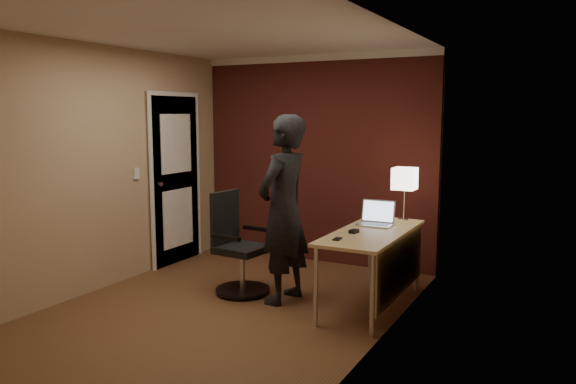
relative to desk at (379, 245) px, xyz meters
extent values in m
plane|color=brown|center=(-1.25, -0.64, -0.60)|extent=(4.00, 4.00, 0.00)
plane|color=white|center=(-1.25, -0.64, 1.90)|extent=(4.00, 4.00, 0.00)
plane|color=tan|center=(-1.25, 1.36, 0.65)|extent=(3.00, 0.00, 3.00)
plane|color=tan|center=(-1.25, -2.64, 0.65)|extent=(3.00, 0.00, 3.00)
plane|color=tan|center=(-2.75, -0.64, 0.65)|extent=(0.00, 4.00, 4.00)
plane|color=tan|center=(0.25, -0.64, 0.65)|extent=(0.00, 4.00, 4.00)
cube|color=maroon|center=(-1.25, 1.33, 0.65)|extent=(2.98, 0.06, 2.50)
cube|color=silver|center=(-1.25, 1.32, 1.86)|extent=(3.00, 0.08, 0.08)
cube|color=silver|center=(-2.71, -0.64, 1.86)|extent=(0.08, 4.00, 0.08)
cube|color=silver|center=(0.21, -0.64, 1.86)|extent=(0.08, 4.00, 0.08)
cube|color=silver|center=(-2.73, 0.46, 0.40)|extent=(0.05, 0.82, 2.02)
cube|color=silver|center=(-2.71, 0.46, 0.40)|extent=(0.02, 0.92, 2.12)
cylinder|color=silver|center=(-2.68, 0.13, 0.40)|extent=(0.05, 0.05, 0.05)
cube|color=silver|center=(-2.74, -0.19, 0.55)|extent=(0.02, 0.08, 0.12)
cube|color=tan|center=(-0.07, 0.00, 0.11)|extent=(0.60, 1.50, 0.03)
cube|color=tan|center=(0.21, 0.00, -0.17)|extent=(0.02, 1.38, 0.54)
cylinder|color=silver|center=(-0.32, -0.69, -0.25)|extent=(0.04, 0.04, 0.70)
cylinder|color=silver|center=(-0.32, 0.69, -0.25)|extent=(0.04, 0.04, 0.70)
cylinder|color=silver|center=(0.18, -0.69, -0.25)|extent=(0.04, 0.04, 0.70)
cylinder|color=silver|center=(0.18, 0.69, -0.25)|extent=(0.04, 0.04, 0.70)
cube|color=silver|center=(0.04, 0.66, 0.14)|extent=(0.11, 0.11, 0.01)
cylinder|color=silver|center=(0.04, 0.66, 0.29)|extent=(0.01, 0.01, 0.30)
cube|color=white|center=(0.04, 0.66, 0.55)|extent=(0.22, 0.22, 0.22)
cube|color=silver|center=(-0.13, 0.25, 0.14)|extent=(0.34, 0.24, 0.01)
cube|color=silver|center=(-0.14, 0.37, 0.25)|extent=(0.33, 0.07, 0.22)
cube|color=#B2CCF2|center=(-0.14, 0.36, 0.25)|extent=(0.30, 0.06, 0.19)
cube|color=gray|center=(-0.13, 0.24, 0.14)|extent=(0.28, 0.14, 0.00)
cube|color=black|center=(-0.19, -0.17, 0.14)|extent=(0.07, 0.11, 0.03)
cube|color=black|center=(-0.22, -0.48, 0.13)|extent=(0.07, 0.12, 0.01)
cylinder|color=black|center=(-1.35, -0.22, -0.56)|extent=(0.55, 0.55, 0.03)
cylinder|color=silver|center=(-1.35, -0.22, -0.36)|extent=(0.06, 0.06, 0.41)
cube|color=black|center=(-1.35, -0.22, -0.14)|extent=(0.49, 0.49, 0.07)
cube|color=black|center=(-1.57, -0.20, 0.16)|extent=(0.09, 0.41, 0.54)
cube|color=black|center=(-1.33, 0.04, 0.02)|extent=(0.34, 0.08, 0.04)
cube|color=black|center=(-1.38, -0.47, 0.02)|extent=(0.34, 0.08, 0.04)
imported|color=black|center=(-0.88, -0.22, 0.30)|extent=(0.49, 0.69, 1.80)
camera|label=1|loc=(1.59, -4.87, 1.20)|focal=35.00mm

